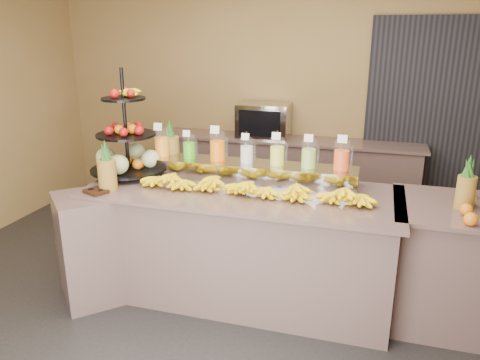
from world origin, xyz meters
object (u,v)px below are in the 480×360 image
at_px(condiment_caddy, 96,191).
at_px(oven_warmer, 264,120).
at_px(pitcher_tray, 247,171).
at_px(banana_heap, 253,186).
at_px(fruit_stand, 132,149).

relative_size(condiment_caddy, oven_warmer, 0.29).
xyz_separation_m(pitcher_tray, banana_heap, (0.15, -0.34, -0.01)).
distance_m(banana_heap, fruit_stand, 1.17).
height_order(pitcher_tray, banana_heap, banana_heap).
bearing_deg(oven_warmer, condiment_caddy, -109.39).
xyz_separation_m(pitcher_tray, condiment_caddy, (-1.03, -0.68, -0.06)).
distance_m(banana_heap, condiment_caddy, 1.23).
xyz_separation_m(pitcher_tray, oven_warmer, (-0.26, 1.67, 0.12)).
bearing_deg(condiment_caddy, banana_heap, 15.73).
distance_m(pitcher_tray, banana_heap, 0.37).
relative_size(fruit_stand, condiment_caddy, 5.31).
height_order(banana_heap, oven_warmer, oven_warmer).
distance_m(banana_heap, oven_warmer, 2.06).
bearing_deg(pitcher_tray, banana_heap, -66.80).
bearing_deg(banana_heap, condiment_caddy, -164.27).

